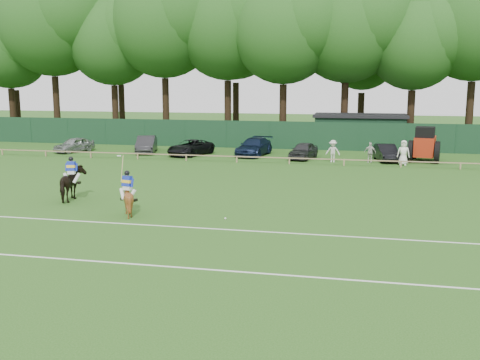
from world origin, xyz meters
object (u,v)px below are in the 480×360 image
(suv_black, at_px, (191,148))
(hatch_grey, at_px, (303,151))
(estate_black, at_px, (386,153))
(spectator_right, at_px, (403,153))
(sedan_silver, at_px, (74,145))
(utility_shed, at_px, (360,131))
(horse_dark, at_px, (72,184))
(spectator_left, at_px, (333,151))
(horse_chestnut, at_px, (128,199))
(sedan_navy, at_px, (254,147))
(tractor, at_px, (425,145))
(polo_ball, at_px, (225,218))
(spectator_mid, at_px, (370,152))
(sedan_grey, at_px, (146,144))

(suv_black, height_order, hatch_grey, hatch_grey)
(estate_black, distance_m, spectator_right, 2.29)
(sedan_silver, relative_size, utility_shed, 0.45)
(horse_dark, height_order, estate_black, horse_dark)
(spectator_left, xyz_separation_m, utility_shed, (1.91, 10.35, 0.69))
(horse_chestnut, relative_size, sedan_navy, 0.30)
(spectator_left, relative_size, utility_shed, 0.20)
(hatch_grey, xyz_separation_m, utility_shed, (4.27, 9.01, 0.88))
(estate_black, height_order, spectator_left, spectator_left)
(hatch_grey, bearing_deg, suv_black, -169.46)
(estate_black, bearing_deg, tractor, -7.70)
(horse_chestnut, relative_size, tractor, 0.43)
(sedan_silver, bearing_deg, spectator_left, 16.95)
(polo_ball, bearing_deg, hatch_grey, 86.05)
(spectator_left, height_order, spectator_mid, spectator_left)
(utility_shed, bearing_deg, horse_dark, -117.85)
(spectator_mid, bearing_deg, horse_chestnut, -107.93)
(horse_dark, bearing_deg, spectator_left, -136.65)
(estate_black, bearing_deg, utility_shed, 92.15)
(sedan_navy, height_order, spectator_right, spectator_right)
(sedan_silver, xyz_separation_m, polo_ball, (18.44, -20.37, -0.59))
(suv_black, distance_m, hatch_grey, 9.37)
(sedan_navy, distance_m, utility_shed, 11.57)
(sedan_navy, relative_size, spectator_mid, 3.25)
(suv_black, height_order, spectator_right, spectator_right)
(estate_black, bearing_deg, horse_dark, -142.93)
(sedan_grey, xyz_separation_m, spectator_right, (21.06, -2.82, 0.20))
(horse_dark, xyz_separation_m, sedan_silver, (-9.78, 18.18, -0.25))
(estate_black, relative_size, spectator_mid, 2.56)
(hatch_grey, relative_size, utility_shed, 0.46)
(polo_ball, relative_size, utility_shed, 0.01)
(horse_dark, bearing_deg, polo_ball, 155.71)
(suv_black, distance_m, sedan_navy, 5.26)
(sedan_grey, height_order, polo_ball, sedan_grey)
(sedan_silver, relative_size, spectator_mid, 2.45)
(hatch_grey, bearing_deg, sedan_grey, -172.44)
(sedan_silver, height_order, tractor, tractor)
(horse_dark, relative_size, sedan_grey, 0.48)
(hatch_grey, xyz_separation_m, spectator_left, (2.36, -1.33, 0.19))
(sedan_grey, xyz_separation_m, hatch_grey, (13.58, -1.03, -0.06))
(horse_dark, bearing_deg, horse_chestnut, 140.19)
(suv_black, bearing_deg, spectator_left, 10.91)
(sedan_navy, bearing_deg, tractor, 4.47)
(sedan_navy, relative_size, spectator_right, 2.70)
(horse_chestnut, distance_m, estate_black, 24.02)
(hatch_grey, relative_size, spectator_right, 2.10)
(tractor, bearing_deg, sedan_silver, -169.57)
(suv_black, relative_size, utility_shed, 0.55)
(suv_black, relative_size, tractor, 1.31)
(horse_chestnut, height_order, spectator_mid, spectator_mid)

